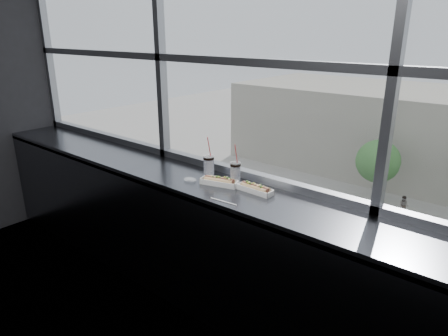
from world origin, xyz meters
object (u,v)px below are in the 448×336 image
Objects in this scene: hotdog_tray_left at (219,181)px; soda_cup_left at (209,165)px; loose_straw at (223,201)px; car_far_a at (323,200)px; soda_cup_right at (235,172)px; car_near_c at (419,297)px; car_near_b at (286,248)px; pedestrian_a at (404,204)px; hotdog_tray_right at (255,189)px; wrapper at (190,179)px; car_near_a at (203,215)px; tree_left at (378,161)px.

soda_cup_left reaches higher than hotdog_tray_left.
loose_straw reaches higher than car_far_a.
soda_cup_right reaches higher than car_near_c.
car_near_b reaches higher than pedestrian_a.
hotdog_tray_right is at bearing -177.32° from car_near_c.
wrapper is at bearing -153.97° from car_near_b.
car_near_a is (-6.66, 0.00, 0.12)m from car_near_b.
hotdog_tray_left reaches higher than car_near_a.
loose_straw reaches higher than car_near_b.
soda_cup_left is 0.18× the size of pedestrian_a.
hotdog_tray_right is 19.67m from car_near_c.
hotdog_tray_left reaches higher than car_far_a.
car_far_a reaches higher than pedestrian_a.
loose_straw is (-0.07, -0.28, -0.02)m from hotdog_tray_right.
hotdog_tray_left is 2.87× the size of wrapper.
soda_cup_left is 1.06× the size of soda_cup_right.
soda_cup_right is 1.47× the size of loose_straw.
car_far_a is at bearing 112.27° from wrapper.
soda_cup_left is 0.06× the size of car_near_b.
car_near_c is (-1.47, 16.50, -11.02)m from loose_straw.
tree_left is (-8.01, 28.50, -8.51)m from loose_straw.
car_far_a is at bearing -121.19° from tree_left.
soda_cup_left reaches higher than wrapper.
hotdog_tray_right is at bearing 14.94° from wrapper.
soda_cup_left is at bearing -174.12° from soda_cup_right.
hotdog_tray_left is at bearing -167.69° from hotdog_tray_right.
hotdog_tray_right is at bearing -4.66° from hotdog_tray_left.
loose_straw is 19.89m from car_near_c.
soda_cup_left is 0.05× the size of car_near_c.
pedestrian_a is at bearing 100.45° from soda_cup_left.
hotdog_tray_left reaches higher than tree_left.
car_far_a is at bearing 9.55° from car_near_b.
car_near_c is at bearing -70.37° from pedestrian_a.
hotdog_tray_right is 0.29m from loose_straw.
car_near_c reaches higher than pedestrian_a.
car_far_a is at bearing 45.55° from car_near_c.
car_near_a is at bearing -132.00° from pedestrian_a.
car_near_c is (-1.05, 16.18, -11.11)m from soda_cup_left.
hotdog_tray_right is 0.05× the size of tree_left.
wrapper is at bearing -146.58° from soda_cup_right.
wrapper is 0.06× the size of pedestrian_a.
loose_straw is at bearing -64.33° from soda_cup_right.
soda_cup_left reaches higher than loose_straw.
hotdog_tray_left reaches higher than car_near_b.
tree_left is at bearing -34.02° from car_far_a.
car_near_c is 1.11× the size of car_far_a.
hotdog_tray_left is at bearing -121.23° from soda_cup_right.
loose_straw is at bearing -37.20° from soda_cup_left.
car_far_a is (-10.02, 24.18, -11.21)m from soda_cup_left.
tree_left is (-7.60, 28.18, -8.61)m from soda_cup_left.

